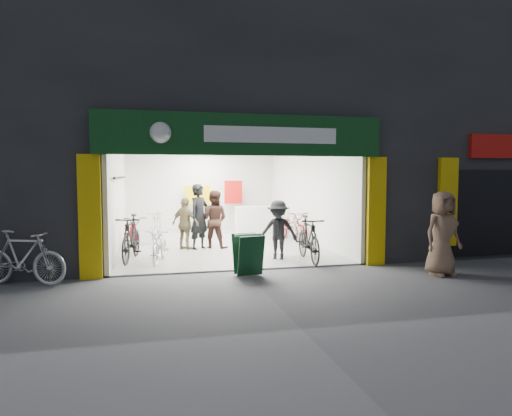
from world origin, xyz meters
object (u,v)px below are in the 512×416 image
object	(u,v)px
sandwich_board	(248,254)
pedestrian_near	(442,234)
parked_bike	(22,258)
bike_right_front	(309,239)
bike_left_front	(160,246)

from	to	relation	value
sandwich_board	pedestrian_near	bearing A→B (deg)	-20.96
parked_bike	sandwich_board	size ratio (longest dim) A/B	2.07
bike_right_front	parked_bike	size ratio (longest dim) A/B	1.05
bike_left_front	pedestrian_near	size ratio (longest dim) A/B	0.88
bike_left_front	pedestrian_near	distance (m)	6.59
parked_bike	sandwich_board	distance (m)	4.51
bike_right_front	parked_bike	distance (m)	6.37
bike_right_front	parked_bike	bearing A→B (deg)	-166.47
pedestrian_near	sandwich_board	world-z (taller)	pedestrian_near
parked_bike	pedestrian_near	distance (m)	8.68
sandwich_board	parked_bike	bearing A→B (deg)	169.32
bike_left_front	parked_bike	size ratio (longest dim) A/B	0.88
bike_left_front	parked_bike	bearing A→B (deg)	-134.95
pedestrian_near	sandwich_board	bearing A→B (deg)	158.54
bike_right_front	pedestrian_near	bearing A→B (deg)	-37.35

